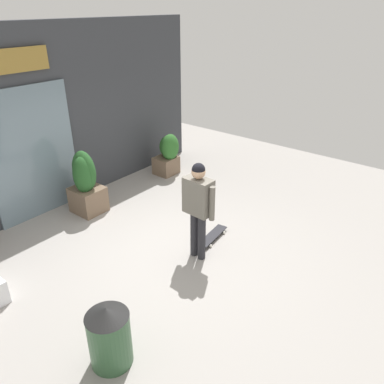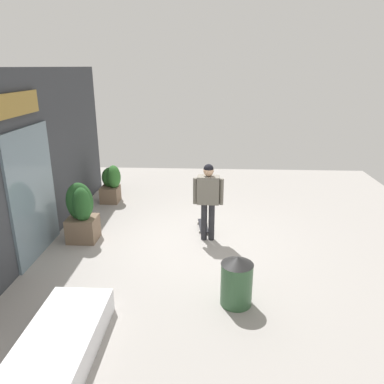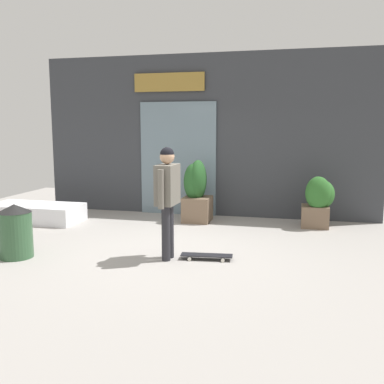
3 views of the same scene
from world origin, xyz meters
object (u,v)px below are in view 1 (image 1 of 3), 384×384
at_px(planter_box_left, 168,153).
at_px(trash_bin, 109,335).
at_px(skateboarder, 198,202).
at_px(planter_box_right, 86,183).
at_px(skateboard, 213,236).

distance_m(planter_box_left, trash_bin, 5.54).
height_order(skateboarder, planter_box_right, skateboarder).
height_order(skateboarder, trash_bin, skateboarder).
xyz_separation_m(skateboarder, planter_box_left, (2.28, 2.68, -0.50)).
bearing_deg(planter_box_right, skateboard, -73.50).
xyz_separation_m(skateboard, planter_box_left, (1.70, 2.57, 0.48)).
relative_size(planter_box_right, trash_bin, 1.57).
height_order(planter_box_left, trash_bin, planter_box_left).
distance_m(skateboarder, skateboard, 1.14).
distance_m(skateboarder, planter_box_right, 2.71).
height_order(skateboard, planter_box_right, planter_box_right).
bearing_deg(skateboard, planter_box_left, 50.13).
distance_m(skateboarder, trash_bin, 2.41).
bearing_deg(trash_bin, planter_box_right, 56.36).
relative_size(planter_box_left, planter_box_right, 0.79).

